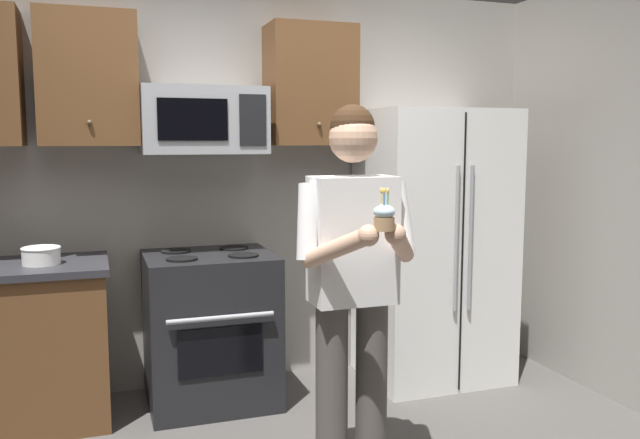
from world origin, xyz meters
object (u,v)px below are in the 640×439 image
(refrigerator, at_px, (434,246))
(person, at_px, (353,274))
(oven_range, at_px, (211,328))
(cupcake, at_px, (384,217))
(bowl_large_white, at_px, (41,255))
(microwave, at_px, (203,121))

(refrigerator, distance_m, person, 1.54)
(refrigerator, bearing_deg, oven_range, 178.50)
(oven_range, distance_m, person, 1.37)
(person, xyz_separation_m, cupcake, (0.00, -0.33, 0.30))
(bowl_large_white, bearing_deg, oven_range, 1.16)
(person, distance_m, cupcake, 0.44)
(person, bearing_deg, cupcake, -90.00)
(microwave, height_order, bowl_large_white, microwave)
(refrigerator, height_order, person, refrigerator)
(microwave, bearing_deg, refrigerator, -6.03)
(microwave, height_order, refrigerator, microwave)
(microwave, height_order, person, microwave)
(oven_range, xyz_separation_m, cupcake, (0.46, -1.50, 0.83))
(oven_range, relative_size, bowl_large_white, 4.45)
(oven_range, xyz_separation_m, bowl_large_white, (-0.93, -0.02, 0.51))
(refrigerator, distance_m, bowl_large_white, 2.43)
(refrigerator, bearing_deg, cupcake, -125.37)
(cupcake, bearing_deg, microwave, 106.03)
(refrigerator, height_order, cupcake, refrigerator)
(microwave, relative_size, person, 0.42)
(oven_range, height_order, person, person)
(oven_range, bearing_deg, person, -68.32)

